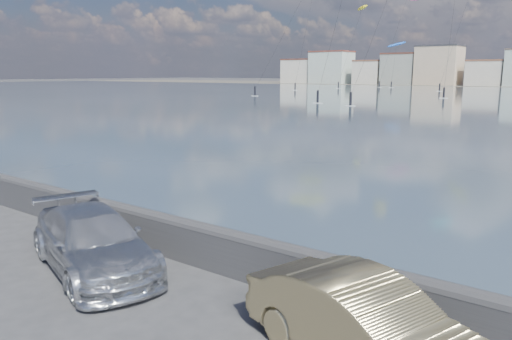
{
  "coord_description": "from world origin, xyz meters",
  "views": [
    {
      "loc": [
        8.18,
        -5.49,
        4.52
      ],
      "look_at": [
        1.0,
        4.0,
        2.2
      ],
      "focal_mm": 35.0,
      "sensor_mm": 36.0,
      "label": 1
    }
  ],
  "objects": [
    {
      "name": "car_champagne",
      "position": [
        5.26,
        1.16,
        0.71
      ],
      "size": [
        4.56,
        2.66,
        1.42
      ],
      "primitive_type": "imported",
      "rotation": [
        0.0,
        0.0,
        1.28
      ],
      "color": "tan",
      "rests_on": "ground"
    },
    {
      "name": "kitesurfer_12",
      "position": [
        -56.09,
        155.47,
        13.42
      ],
      "size": [
        6.97,
        16.2,
        15.1
      ],
      "color": "blue",
      "rests_on": "ground"
    },
    {
      "name": "seawall",
      "position": [
        0.0,
        2.7,
        0.58
      ],
      "size": [
        400.0,
        0.36,
        1.08
      ],
      "color": "#28282B",
      "rests_on": "ground"
    },
    {
      "name": "kitesurfer_10",
      "position": [
        -59.23,
        135.47,
        23.14
      ],
      "size": [
        7.9,
        13.82,
        24.72
      ],
      "color": "yellow",
      "rests_on": "ground"
    },
    {
      "name": "ground",
      "position": [
        0.0,
        0.0,
        0.0
      ],
      "size": [
        700.0,
        700.0,
        0.0
      ],
      "primitive_type": "plane",
      "color": "#333335",
      "rests_on": "ground"
    },
    {
      "name": "car_silver",
      "position": [
        -1.44,
        0.99,
        0.7
      ],
      "size": [
        5.22,
        3.39,
        1.41
      ],
      "primitive_type": "imported",
      "rotation": [
        0.0,
        0.0,
        1.25
      ],
      "color": "silver",
      "rests_on": "ground"
    }
  ]
}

